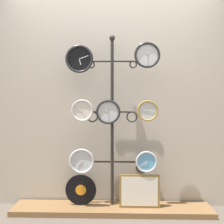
{
  "coord_description": "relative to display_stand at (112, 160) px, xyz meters",
  "views": [
    {
      "loc": [
        0.09,
        -2.52,
        1.21
      ],
      "look_at": [
        0.0,
        0.36,
        1.11
      ],
      "focal_mm": 42.0,
      "sensor_mm": 36.0,
      "label": 1
    }
  ],
  "objects": [
    {
      "name": "shop_wall",
      "position": [
        0.0,
        0.16,
        0.84
      ],
      "size": [
        4.4,
        0.04,
        2.8
      ],
      "color": "#BCB2A3",
      "rests_on": "ground_plane"
    },
    {
      "name": "low_shelf",
      "position": [
        0.0,
        -0.06,
        -0.53
      ],
      "size": [
        2.2,
        0.36,
        0.06
      ],
      "color": "brown",
      "rests_on": "ground_plane"
    },
    {
      "name": "display_stand",
      "position": [
        0.0,
        0.0,
        0.0
      ],
      "size": [
        0.81,
        0.44,
        1.96
      ],
      "color": "#282623",
      "rests_on": "ground_plane"
    },
    {
      "name": "clock_top_left",
      "position": [
        -0.35,
        -0.09,
        1.12
      ],
      "size": [
        0.3,
        0.04,
        0.3
      ],
      "color": "black"
    },
    {
      "name": "clock_top_right",
      "position": [
        0.38,
        -0.11,
        1.15
      ],
      "size": [
        0.28,
        0.04,
        0.28
      ],
      "color": "silver"
    },
    {
      "name": "clock_middle_left",
      "position": [
        -0.33,
        -0.08,
        0.56
      ],
      "size": [
        0.24,
        0.04,
        0.24
      ],
      "color": "silver"
    },
    {
      "name": "clock_middle_center",
      "position": [
        -0.04,
        -0.1,
        0.55
      ],
      "size": [
        0.27,
        0.04,
        0.27
      ],
      "color": "silver"
    },
    {
      "name": "clock_middle_right",
      "position": [
        0.39,
        -0.09,
        0.56
      ],
      "size": [
        0.23,
        0.04,
        0.23
      ],
      "color": "silver"
    },
    {
      "name": "clock_bottom_left",
      "position": [
        -0.33,
        -0.11,
        0.01
      ],
      "size": [
        0.27,
        0.04,
        0.27
      ],
      "color": "silver"
    },
    {
      "name": "clock_bottom_right",
      "position": [
        0.38,
        -0.1,
        0.01
      ],
      "size": [
        0.24,
        0.04,
        0.24
      ],
      "color": "#60A8DB"
    },
    {
      "name": "vinyl_record",
      "position": [
        -0.35,
        -0.04,
        -0.33
      ],
      "size": [
        0.35,
        0.01,
        0.35
      ],
      "color": "black",
      "rests_on": "low_shelf"
    },
    {
      "name": "picture_frame",
      "position": [
        0.3,
        -0.09,
        -0.32
      ],
      "size": [
        0.44,
        0.02,
        0.37
      ],
      "color": "olive",
      "rests_on": "low_shelf"
    }
  ]
}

